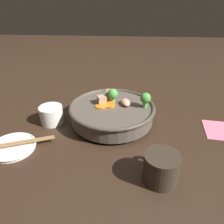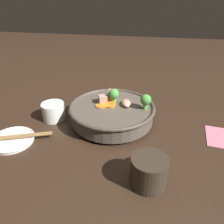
# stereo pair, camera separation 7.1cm
# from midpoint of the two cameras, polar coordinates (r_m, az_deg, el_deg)

# --- Properties ---
(ground_plane) EXTENTS (3.00, 3.00, 0.00)m
(ground_plane) POSITION_cam_midpoint_polar(r_m,az_deg,el_deg) (0.73, -2.79, -2.68)
(ground_plane) COLOR black
(stirfry_bowl) EXTENTS (0.28, 0.28, 0.11)m
(stirfry_bowl) POSITION_cam_midpoint_polar(r_m,az_deg,el_deg) (0.71, -2.80, 0.07)
(stirfry_bowl) COLOR #51473D
(stirfry_bowl) RESTS_ON ground_plane
(side_saucer) EXTENTS (0.13, 0.13, 0.01)m
(side_saucer) POSITION_cam_midpoint_polar(r_m,az_deg,el_deg) (0.68, -27.32, -8.20)
(side_saucer) COLOR white
(side_saucer) RESTS_ON ground_plane
(tea_cup) EXTENTS (0.08, 0.08, 0.06)m
(tea_cup) POSITION_cam_midpoint_polar(r_m,az_deg,el_deg) (0.75, -18.19, -0.73)
(tea_cup) COLOR white
(tea_cup) RESTS_ON ground_plane
(dark_mug) EXTENTS (0.10, 0.08, 0.07)m
(dark_mug) POSITION_cam_midpoint_polar(r_m,az_deg,el_deg) (0.51, 8.77, -14.28)
(dark_mug) COLOR #33281E
(dark_mug) RESTS_ON ground_plane
(napkin) EXTENTS (0.12, 0.09, 0.00)m
(napkin) POSITION_cam_midpoint_polar(r_m,az_deg,el_deg) (0.75, 23.38, -4.39)
(napkin) COLOR #D16B84
(napkin) RESTS_ON ground_plane
(chopsticks_pair) EXTENTS (0.09, 0.22, 0.01)m
(chopsticks_pair) POSITION_cam_midpoint_polar(r_m,az_deg,el_deg) (0.68, -27.50, -7.56)
(chopsticks_pair) COLOR olive
(chopsticks_pair) RESTS_ON side_saucer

